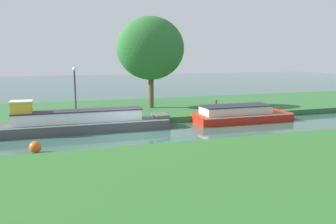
# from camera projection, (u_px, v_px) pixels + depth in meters

# --- Properties ---
(ground_plane) EXTENTS (120.00, 120.00, 0.00)m
(ground_plane) POSITION_uv_depth(u_px,v_px,m) (132.00, 133.00, 18.97)
(ground_plane) COLOR #34594D
(riverbank_far) EXTENTS (72.00, 10.00, 0.40)m
(riverbank_far) POSITION_uv_depth(u_px,v_px,m) (113.00, 111.00, 25.51)
(riverbank_far) COLOR #306634
(riverbank_far) RESTS_ON ground_plane
(riverbank_near) EXTENTS (72.00, 10.00, 0.40)m
(riverbank_near) POSITION_uv_depth(u_px,v_px,m) (190.00, 190.00, 10.49)
(riverbank_near) COLOR #2E672A
(riverbank_near) RESTS_ON ground_plane
(slate_barge) EXTENTS (10.19, 1.52, 1.93)m
(slate_barge) POSITION_uv_depth(u_px,v_px,m) (79.00, 122.00, 19.17)
(slate_barge) COLOR #4A494E
(slate_barge) RESTS_ON ground_plane
(red_narrowboat) EXTENTS (6.55, 2.14, 1.11)m
(red_narrowboat) POSITION_uv_depth(u_px,v_px,m) (240.00, 114.00, 22.30)
(red_narrowboat) COLOR red
(red_narrowboat) RESTS_ON ground_plane
(willow_tree_left) EXTENTS (5.11, 3.34, 6.79)m
(willow_tree_left) POSITION_uv_depth(u_px,v_px,m) (151.00, 49.00, 24.98)
(willow_tree_left) COLOR brown
(willow_tree_left) RESTS_ON riverbank_far
(lamp_post) EXTENTS (0.24, 0.24, 3.23)m
(lamp_post) POSITION_uv_depth(u_px,v_px,m) (75.00, 87.00, 20.88)
(lamp_post) COLOR #333338
(lamp_post) RESTS_ON riverbank_far
(mooring_post_near) EXTENTS (0.14, 0.14, 0.88)m
(mooring_post_near) POSITION_uv_depth(u_px,v_px,m) (216.00, 106.00, 23.40)
(mooring_post_near) COLOR #443D26
(mooring_post_near) RESTS_ON riverbank_far
(channel_buoy) EXTENTS (0.54, 0.54, 0.54)m
(channel_buoy) POSITION_uv_depth(u_px,v_px,m) (35.00, 147.00, 15.12)
(channel_buoy) COLOR #E55919
(channel_buoy) RESTS_ON ground_plane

